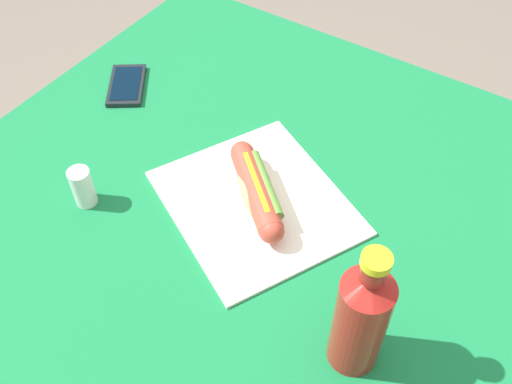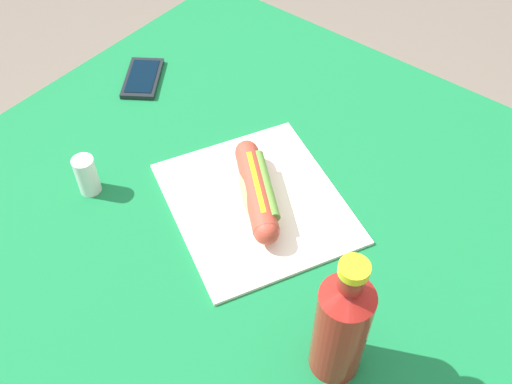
% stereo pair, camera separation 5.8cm
% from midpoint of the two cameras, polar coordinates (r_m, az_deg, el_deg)
% --- Properties ---
extents(ground_plane, '(6.00, 6.00, 0.00)m').
position_cam_midpoint_polar(ground_plane, '(1.65, -1.49, -18.03)').
color(ground_plane, '#6B6056').
rests_on(ground_plane, ground).
extents(dining_table, '(1.00, 0.97, 0.77)m').
position_cam_midpoint_polar(dining_table, '(1.10, -2.14, -5.14)').
color(dining_table, brown).
rests_on(dining_table, ground).
extents(paper_wrapper, '(0.39, 0.38, 0.01)m').
position_cam_midpoint_polar(paper_wrapper, '(0.97, -1.71, -1.10)').
color(paper_wrapper, silver).
rests_on(paper_wrapper, dining_table).
extents(hot_dog, '(0.17, 0.15, 0.05)m').
position_cam_midpoint_polar(hot_dog, '(0.95, -1.70, 0.11)').
color(hot_dog, tan).
rests_on(hot_dog, paper_wrapper).
extents(cell_phone, '(0.13, 0.14, 0.01)m').
position_cam_midpoint_polar(cell_phone, '(1.22, -13.78, 9.98)').
color(cell_phone, black).
rests_on(cell_phone, dining_table).
extents(soda_bottle, '(0.07, 0.07, 0.23)m').
position_cam_midpoint_polar(soda_bottle, '(0.75, 7.92, -12.00)').
color(soda_bottle, maroon).
rests_on(soda_bottle, dining_table).
extents(salt_shaker, '(0.04, 0.04, 0.07)m').
position_cam_midpoint_polar(salt_shaker, '(1.00, -18.05, 0.40)').
color(salt_shaker, silver).
rests_on(salt_shaker, dining_table).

